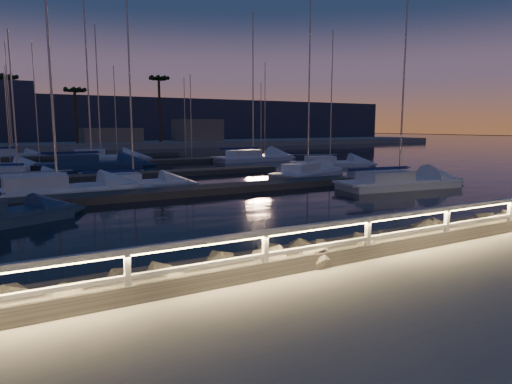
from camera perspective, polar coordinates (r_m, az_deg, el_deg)
ground at (r=13.40m, az=19.96°, el=-6.52°), size 400.00×400.00×0.00m
harbor_water at (r=41.00m, az=-15.46°, el=2.00°), size 400.00×440.00×0.60m
guard_rail at (r=13.18m, az=19.94°, el=-3.31°), size 44.11×0.12×1.06m
riprap at (r=17.82m, az=26.54°, el=-3.85°), size 27.76×2.29×1.20m
floating_docks at (r=42.18m, az=-15.92°, el=2.93°), size 22.00×36.00×0.40m
far_shore at (r=83.01m, az=-22.98°, el=5.55°), size 160.00×14.00×5.20m
palm_left at (r=80.63m, az=-28.88°, el=12.14°), size 3.00×3.00×11.20m
palm_center at (r=82.38m, az=-21.73°, el=11.52°), size 3.00×3.00×9.70m
palm_right at (r=84.76m, az=-12.06°, el=13.34°), size 3.00×3.00×12.20m
sailboat_b at (r=27.02m, az=-24.04°, el=0.24°), size 8.61×2.93×14.48m
sailboat_c at (r=34.97m, az=6.31°, el=2.50°), size 7.90×5.01×13.06m
sailboat_d at (r=30.00m, az=17.12°, el=1.24°), size 8.71×3.55×14.33m
sailboat_e at (r=36.46m, az=-27.81°, el=1.80°), size 6.33×3.63×10.48m
sailboat_f at (r=29.02m, az=-15.39°, el=1.04°), size 6.66×2.21×11.22m
sailboat_g at (r=44.55m, az=-20.15°, el=3.36°), size 9.42×3.09×15.82m
sailboat_h at (r=44.52m, az=8.97°, el=3.66°), size 7.78×4.65×12.75m
sailboat_k at (r=54.70m, az=-19.06°, el=4.22°), size 9.18×4.53×15.01m
sailboat_l at (r=50.92m, az=-0.62°, el=4.40°), size 9.80×3.77×16.18m
sailboat_m at (r=63.38m, az=-28.38°, el=4.14°), size 6.74×3.69×11.13m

